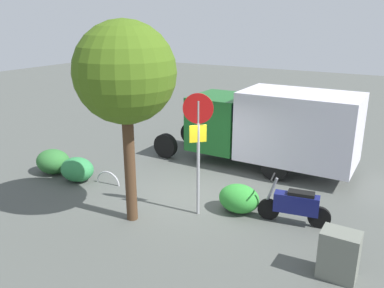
# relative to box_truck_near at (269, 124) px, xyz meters

# --- Properties ---
(ground_plane) EXTENTS (60.00, 60.00, 0.00)m
(ground_plane) POSITION_rel_box_truck_near_xyz_m (1.14, 3.28, -1.54)
(ground_plane) COLOR #4D514C
(box_truck_near) EXTENTS (6.92, 2.21, 2.72)m
(box_truck_near) POSITION_rel_box_truck_near_xyz_m (0.00, 0.00, 0.00)
(box_truck_near) COLOR black
(box_truck_near) RESTS_ON ground
(motorcycle) EXTENTS (1.80, 0.63, 1.20)m
(motorcycle) POSITION_rel_box_truck_near_xyz_m (-1.97, 3.44, -1.02)
(motorcycle) COLOR black
(motorcycle) RESTS_ON ground
(stop_sign) EXTENTS (0.71, 0.33, 3.25)m
(stop_sign) POSITION_rel_box_truck_near_xyz_m (0.39, 4.22, 0.63)
(stop_sign) COLOR #9E9EA3
(stop_sign) RESTS_ON ground
(street_tree) EXTENTS (2.41, 2.41, 4.98)m
(street_tree) POSITION_rel_box_truck_near_xyz_m (1.73, 5.30, 2.20)
(street_tree) COLOR #47301E
(street_tree) RESTS_ON ground
(utility_cabinet) EXTENTS (0.75, 0.55, 1.00)m
(utility_cabinet) POSITION_rel_box_truck_near_xyz_m (-3.33, 5.13, -1.03)
(utility_cabinet) COLOR slate
(utility_cabinet) RESTS_ON ground
(bike_rack_hoop) EXTENTS (0.85, 0.14, 0.85)m
(bike_rack_hoop) POSITION_rel_box_truck_near_xyz_m (3.80, 3.92, -1.54)
(bike_rack_hoop) COLOR #B7B7BC
(bike_rack_hoop) RESTS_ON ground
(shrub_near_sign) EXTENTS (1.19, 0.98, 0.81)m
(shrub_near_sign) POSITION_rel_box_truck_near_xyz_m (5.99, 4.13, -1.13)
(shrub_near_sign) COLOR #2F6D31
(shrub_near_sign) RESTS_ON ground
(shrub_mid_verge) EXTENTS (1.12, 0.92, 0.76)m
(shrub_mid_verge) POSITION_rel_box_truck_near_xyz_m (4.81, 4.20, -1.15)
(shrub_mid_verge) COLOR #308246
(shrub_mid_verge) RESTS_ON ground
(shrub_by_tree) EXTENTS (1.11, 0.90, 0.75)m
(shrub_by_tree) POSITION_rel_box_truck_near_xyz_m (-0.49, 3.54, -1.16)
(shrub_by_tree) COLOR #2F8B31
(shrub_by_tree) RESTS_ON ground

